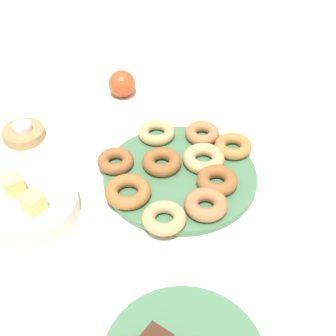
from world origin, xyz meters
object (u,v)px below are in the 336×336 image
at_px(donut_1, 203,158).
at_px(donut_3, 217,180).
at_px(donut_0, 164,218).
at_px(donut_9, 116,161).
at_px(donut_7, 127,191).
at_px(apple, 122,84).
at_px(donut_8, 233,146).
at_px(donut_6, 202,133).
at_px(tealight, 22,127).
at_px(donut_5, 156,132).
at_px(donut_4, 206,205).
at_px(fruit_bowl, 31,206).
at_px(melon_chunk_left, 33,202).
at_px(donut_2, 162,162).
at_px(donut_plate, 180,176).
at_px(candle_holder, 24,134).
at_px(melon_chunk_right, 14,185).

distance_m(donut_1, donut_3, 0.07).
relative_size(donut_0, donut_9, 1.09).
xyz_separation_m(donut_7, apple, (0.34, -0.17, 0.01)).
bearing_deg(donut_8, donut_0, 112.17).
xyz_separation_m(donut_3, donut_6, (0.14, -0.06, -0.00)).
bearing_deg(tealight, donut_5, -125.39).
distance_m(donut_4, donut_5, 0.25).
height_order(fruit_bowl, melon_chunk_left, melon_chunk_left).
bearing_deg(fruit_bowl, donut_0, -130.97).
bearing_deg(donut_5, melon_chunk_left, 105.60).
xyz_separation_m(donut_5, tealight, (0.18, 0.25, 0.00)).
xyz_separation_m(donut_2, donut_3, (-0.11, -0.06, 0.00)).
bearing_deg(melon_chunk_left, donut_plate, -97.95).
distance_m(donut_1, donut_6, 0.09).
bearing_deg(candle_holder, donut_7, -161.64).
bearing_deg(donut_2, donut_4, -178.09).
height_order(donut_3, fruit_bowl, donut_3).
relative_size(donut_plate, apple, 4.75).
distance_m(donut_2, donut_8, 0.16).
height_order(donut_4, donut_8, donut_4).
height_order(donut_7, candle_holder, donut_7).
xyz_separation_m(donut_plate, donut_9, (0.09, 0.10, 0.02)).
height_order(donut_plate, candle_holder, candle_holder).
bearing_deg(fruit_bowl, donut_6, -90.14).
bearing_deg(donut_3, candle_holder, 35.41).
bearing_deg(melon_chunk_right, donut_6, -94.57).
height_order(donut_3, donut_7, same).
distance_m(donut_9, candle_holder, 0.25).
distance_m(donut_2, apple, 0.31).
bearing_deg(donut_3, donut_1, -12.66).
xyz_separation_m(donut_1, donut_6, (0.07, -0.05, -0.00)).
bearing_deg(donut_4, donut_plate, -7.82).
bearing_deg(donut_4, donut_7, 43.56).
bearing_deg(donut_0, melon_chunk_right, 46.02).
distance_m(donut_4, candle_holder, 0.47).
height_order(donut_3, donut_8, donut_3).
height_order(donut_3, candle_holder, donut_3).
xyz_separation_m(donut_4, candle_holder, (0.42, 0.21, -0.02)).
xyz_separation_m(donut_plate, melon_chunk_left, (0.04, 0.30, 0.05)).
bearing_deg(donut_6, apple, 12.54).
bearing_deg(fruit_bowl, donut_3, -112.86).
relative_size(donut_6, fruit_bowl, 0.41).
relative_size(donut_2, donut_5, 1.00).
height_order(donut_3, donut_5, donut_3).
height_order(donut_9, apple, apple).
xyz_separation_m(donut_0, donut_4, (-0.02, -0.09, 0.00)).
xyz_separation_m(donut_8, fruit_bowl, (0.07, 0.44, -0.01)).
xyz_separation_m(donut_9, candle_holder, (0.21, 0.13, -0.02)).
relative_size(donut_5, melon_chunk_right, 2.31).
bearing_deg(donut_plate, melon_chunk_left, 82.05).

